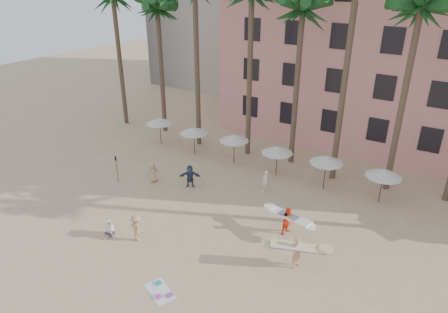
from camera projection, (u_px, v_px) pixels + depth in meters
ground at (195, 268)px, 22.11m from camera, size 120.00×120.00×0.00m
pink_hotel at (429, 57)px, 35.31m from camera, size 35.00×14.00×16.00m
palm_row at (321, 2)px, 27.90m from camera, size 44.40×5.40×16.30m
umbrella_row at (255, 143)px, 32.16m from camera, size 22.50×2.70×2.73m
beach_towel at (160, 291)px, 20.46m from camera, size 2.05×1.65×0.14m
carrier_yellow at (297, 251)px, 21.77m from camera, size 3.02×2.02×1.93m
carrier_white at (288, 220)px, 24.69m from camera, size 3.16×1.49×1.79m
beachgoers at (176, 191)px, 28.15m from camera, size 8.81×10.27×1.76m
paddle at (117, 166)px, 30.50m from camera, size 0.18×0.04×2.23m
seated_man at (109, 230)px, 24.71m from camera, size 0.45×0.78×1.01m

